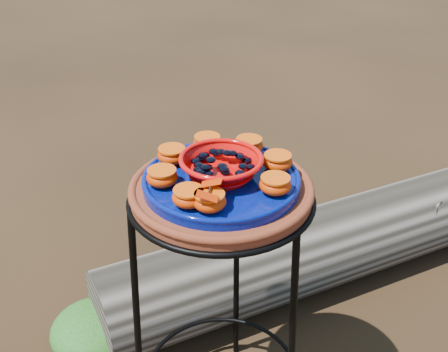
% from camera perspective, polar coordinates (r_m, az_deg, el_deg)
% --- Properties ---
extents(plant_stand, '(0.44, 0.44, 0.70)m').
position_cam_1_polar(plant_stand, '(1.42, -0.24, -14.27)').
color(plant_stand, black).
rests_on(plant_stand, ground).
extents(terracotta_saucer, '(0.38, 0.38, 0.03)m').
position_cam_1_polar(terracotta_saucer, '(1.19, -0.28, -1.64)').
color(terracotta_saucer, '#612113').
rests_on(terracotta_saucer, plant_stand).
extents(cobalt_plate, '(0.33, 0.33, 0.02)m').
position_cam_1_polar(cobalt_plate, '(1.18, -0.28, -0.54)').
color(cobalt_plate, '#070043').
rests_on(cobalt_plate, terracotta_saucer).
extents(red_bowl, '(0.16, 0.16, 0.05)m').
position_cam_1_polar(red_bowl, '(1.16, -0.29, 0.90)').
color(red_bowl, red).
rests_on(red_bowl, cobalt_plate).
extents(glass_gems, '(0.13, 0.13, 0.02)m').
position_cam_1_polar(glass_gems, '(1.14, -0.29, 2.38)').
color(glass_gems, black).
rests_on(glass_gems, red_bowl).
extents(orange_half_0, '(0.06, 0.06, 0.04)m').
position_cam_1_polar(orange_half_0, '(1.06, -1.48, -2.60)').
color(orange_half_0, '#A92202').
rests_on(orange_half_0, cobalt_plate).
extents(orange_half_1, '(0.06, 0.06, 0.04)m').
position_cam_1_polar(orange_half_1, '(1.11, 5.22, -0.91)').
color(orange_half_1, '#A92202').
rests_on(orange_half_1, cobalt_plate).
extents(orange_half_2, '(0.06, 0.06, 0.04)m').
position_cam_1_polar(orange_half_2, '(1.19, 5.46, 1.43)').
color(orange_half_2, '#A92202').
rests_on(orange_half_2, cobalt_plate).
extents(orange_half_3, '(0.06, 0.06, 0.04)m').
position_cam_1_polar(orange_half_3, '(1.26, 2.56, 3.09)').
color(orange_half_3, '#A92202').
rests_on(orange_half_3, cobalt_plate).
extents(orange_half_4, '(0.06, 0.06, 0.04)m').
position_cam_1_polar(orange_half_4, '(1.27, -1.71, 3.35)').
color(orange_half_4, '#A92202').
rests_on(orange_half_4, cobalt_plate).
extents(orange_half_5, '(0.06, 0.06, 0.04)m').
position_cam_1_polar(orange_half_5, '(1.22, -5.31, 2.10)').
color(orange_half_5, '#A92202').
rests_on(orange_half_5, cobalt_plate).
extents(orange_half_6, '(0.06, 0.06, 0.04)m').
position_cam_1_polar(orange_half_6, '(1.14, -6.30, -0.13)').
color(orange_half_6, '#A92202').
rests_on(orange_half_6, cobalt_plate).
extents(orange_half_7, '(0.06, 0.06, 0.04)m').
position_cam_1_polar(orange_half_7, '(1.07, -3.62, -2.17)').
color(orange_half_7, '#A92202').
rests_on(orange_half_7, cobalt_plate).
extents(butterfly, '(0.09, 0.06, 0.02)m').
position_cam_1_polar(butterfly, '(1.04, -1.50, -1.44)').
color(butterfly, '#BC2500').
rests_on(butterfly, orange_half_0).
extents(driftwood_log, '(1.46, 1.24, 0.29)m').
position_cam_1_polar(driftwood_log, '(1.99, 9.30, -7.27)').
color(driftwood_log, black).
rests_on(driftwood_log, ground).
extents(foliage_left, '(0.27, 0.27, 0.13)m').
position_cam_1_polar(foliage_left, '(1.83, -13.09, -14.92)').
color(foliage_left, '#144F10').
rests_on(foliage_left, ground).
extents(foliage_back, '(0.33, 0.33, 0.16)m').
position_cam_1_polar(foliage_back, '(1.99, 0.22, -9.00)').
color(foliage_back, '#144F10').
rests_on(foliage_back, ground).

